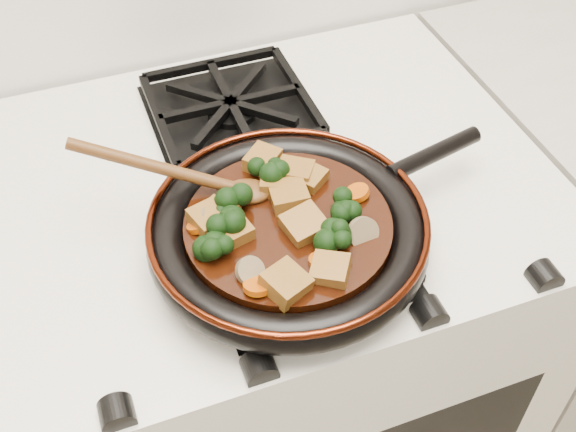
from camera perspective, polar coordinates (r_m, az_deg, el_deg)
name	(u,v)px	position (r m, az deg, el deg)	size (l,w,h in m)	color
stove	(269,361)	(1.31, -1.50, -11.37)	(0.76, 0.60, 0.90)	silver
burner_grate_front	(301,244)	(0.86, 1.00, -2.24)	(0.23, 0.23, 0.03)	black
burner_grate_back	(231,108)	(1.06, -4.53, 8.49)	(0.23, 0.23, 0.03)	black
skillet	(290,231)	(0.84, 0.13, -1.17)	(0.45, 0.33, 0.05)	black
braising_sauce	(288,229)	(0.83, 0.00, -1.00)	(0.24, 0.24, 0.02)	black
tofu_cube_0	(310,178)	(0.87, 1.72, 3.00)	(0.04, 0.03, 0.02)	brown
tofu_cube_1	(231,231)	(0.81, -4.50, -1.22)	(0.04, 0.04, 0.02)	brown
tofu_cube_2	(274,184)	(0.86, -1.14, 2.55)	(0.04, 0.03, 0.02)	brown
tofu_cube_3	(331,270)	(0.77, 3.38, -4.30)	(0.04, 0.04, 0.02)	brown
tofu_cube_4	(289,197)	(0.84, 0.09, 1.53)	(0.04, 0.04, 0.02)	brown
tofu_cube_5	(263,161)	(0.89, -2.02, 4.37)	(0.04, 0.04, 0.02)	brown
tofu_cube_6	(286,284)	(0.76, -0.18, -5.37)	(0.04, 0.04, 0.02)	brown
tofu_cube_7	(211,219)	(0.82, -6.08, -0.27)	(0.04, 0.04, 0.02)	brown
tofu_cube_8	(295,173)	(0.87, 0.55, 3.38)	(0.04, 0.04, 0.02)	brown
tofu_cube_9	(220,213)	(0.83, -5.38, 0.24)	(0.04, 0.03, 0.02)	brown
tofu_cube_10	(304,226)	(0.81, 1.30, -0.77)	(0.04, 0.04, 0.02)	brown
broccoli_floret_0	(228,229)	(0.80, -4.77, -1.04)	(0.06, 0.06, 0.05)	black
broccoli_floret_1	(268,172)	(0.87, -1.60, 3.53)	(0.06, 0.06, 0.06)	black
broccoli_floret_2	(339,212)	(0.82, 4.08, 0.34)	(0.05, 0.05, 0.05)	black
broccoli_floret_3	(331,239)	(0.80, 3.42, -1.80)	(0.06, 0.06, 0.05)	black
broccoli_floret_4	(218,246)	(0.79, -5.53, -2.39)	(0.06, 0.06, 0.05)	black
broccoli_floret_5	(232,205)	(0.83, -4.43, 0.90)	(0.06, 0.06, 0.05)	black
carrot_coin_0	(199,225)	(0.82, -7.06, -0.70)	(0.03, 0.03, 0.01)	#A54204
carrot_coin_1	(357,193)	(0.86, 5.48, 1.84)	(0.03, 0.03, 0.01)	#A54204
carrot_coin_2	(322,261)	(0.78, 2.68, -3.55)	(0.03, 0.03, 0.01)	#A54204
carrot_coin_3	(297,171)	(0.88, 0.71, 3.54)	(0.03, 0.03, 0.01)	#A54204
carrot_coin_4	(257,286)	(0.76, -2.44, -5.55)	(0.03, 0.03, 0.01)	#A54204
mushroom_slice_0	(212,219)	(0.82, -6.04, -0.27)	(0.03, 0.03, 0.01)	brown
mushroom_slice_1	(250,271)	(0.77, -3.01, -4.34)	(0.03, 0.03, 0.01)	brown
mushroom_slice_2	(363,233)	(0.81, 5.95, -1.33)	(0.04, 0.04, 0.01)	brown
wooden_spoon	(200,179)	(0.85, -6.96, 2.94)	(0.14, 0.08, 0.21)	#4E2C10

